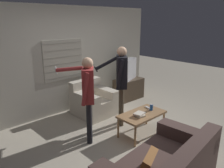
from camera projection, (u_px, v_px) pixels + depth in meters
The scene contains 11 objects.
ground_plane at pixel (127, 139), 4.24m from camera, with size 16.00×16.00×0.00m, color #B2A893.
wall_back at pixel (68, 60), 5.31m from camera, with size 5.20×0.08×2.55m.
armchair_beige at pixel (93, 101), 5.33m from camera, with size 0.89×0.92×0.80m.
coffee_table at pixel (142, 116), 4.30m from camera, with size 0.95×0.52×0.46m.
tv_stand at pixel (129, 89), 6.33m from camera, with size 0.85×0.47×0.59m.
tv at pixel (129, 69), 6.17m from camera, with size 0.71×0.45×0.58m.
person_left_standing at pixel (88, 91), 3.88m from camera, with size 0.55×0.76×1.61m.
person_right_standing at pixel (121, 77), 4.55m from camera, with size 0.52×0.81×1.71m.
book_stack at pixel (140, 115), 4.15m from camera, with size 0.23×0.20×0.06m.
soda_can at pixel (151, 107), 4.43m from camera, with size 0.07×0.07×0.13m.
spare_remote at pixel (148, 108), 4.54m from camera, with size 0.07×0.14×0.02m.
Camera 1 is at (-2.74, -2.59, 2.23)m, focal length 35.00 mm.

